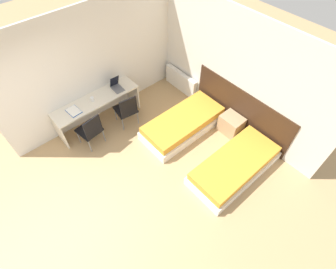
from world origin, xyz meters
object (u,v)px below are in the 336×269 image
at_px(bed_near_window, 183,124).
at_px(laptop, 116,86).
at_px(bed_near_door, 235,166).
at_px(nightstand, 231,124).
at_px(chair_near_laptop, 127,109).
at_px(chair_near_notebook, 90,129).

bearing_deg(bed_near_window, laptop, -152.69).
xyz_separation_m(bed_near_door, nightstand, (-0.79, 0.81, 0.04)).
height_order(bed_near_window, laptop, laptop).
bearing_deg(chair_near_laptop, laptop, 175.97).
distance_m(bed_near_window, chair_near_laptop, 1.37).
bearing_deg(chair_near_laptop, bed_near_window, 49.17).
xyz_separation_m(bed_near_window, chair_near_laptop, (-1.01, -0.88, 0.30)).
height_order(bed_near_window, chair_near_laptop, chair_near_laptop).
bearing_deg(bed_near_door, chair_near_notebook, -144.52).
bearing_deg(chair_near_laptop, chair_near_notebook, -81.96).
bearing_deg(bed_near_door, bed_near_window, 180.00).
height_order(chair_near_laptop, laptop, laptop).
height_order(bed_near_door, chair_near_laptop, chair_near_laptop).
height_order(bed_near_door, nightstand, nightstand).
distance_m(chair_near_notebook, laptop, 1.21).
relative_size(chair_near_laptop, chair_near_notebook, 1.00).
relative_size(chair_near_laptop, laptop, 2.77).
height_order(bed_near_window, chair_near_notebook, chair_near_notebook).
height_order(nightstand, laptop, laptop).
distance_m(bed_near_door, chair_near_laptop, 2.74).
distance_m(bed_near_door, laptop, 3.23).
bearing_deg(bed_near_window, chair_near_laptop, -138.88).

